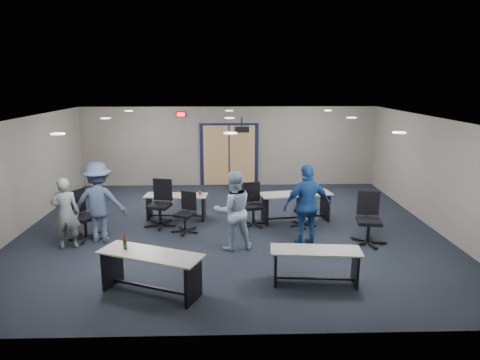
{
  "coord_description": "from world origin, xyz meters",
  "views": [
    {
      "loc": [
        -0.05,
        -9.98,
        3.6
      ],
      "look_at": [
        0.23,
        -0.3,
        1.3
      ],
      "focal_mm": 32.0,
      "sensor_mm": 36.0,
      "label": 1
    }
  ],
  "objects_px": {
    "table_front_right": "(315,260)",
    "chair_back_d": "(303,208)",
    "table_back_left": "(177,202)",
    "chair_back_b": "(185,213)",
    "table_back_right": "(296,202)",
    "person_navy": "(307,206)",
    "person_back": "(99,202)",
    "chair_back_a": "(159,204)",
    "table_front_left": "(150,265)",
    "person_gray": "(66,213)",
    "chair_back_c": "(253,205)",
    "chair_loose_right": "(369,219)",
    "chair_loose_left": "(85,216)",
    "person_lightblue": "(233,211)"
  },
  "relations": [
    {
      "from": "table_front_right",
      "to": "chair_back_d",
      "type": "distance_m",
      "value": 3.1
    },
    {
      "from": "table_back_left",
      "to": "chair_back_b",
      "type": "height_order",
      "value": "chair_back_b"
    },
    {
      "from": "table_back_right",
      "to": "person_navy",
      "type": "bearing_deg",
      "value": -100.78
    },
    {
      "from": "person_navy",
      "to": "person_back",
      "type": "xyz_separation_m",
      "value": [
        -4.61,
        0.45,
        0.0
      ]
    },
    {
      "from": "table_back_right",
      "to": "chair_back_a",
      "type": "height_order",
      "value": "chair_back_a"
    },
    {
      "from": "table_front_left",
      "to": "table_front_right",
      "type": "height_order",
      "value": "table_front_left"
    },
    {
      "from": "table_front_left",
      "to": "person_gray",
      "type": "height_order",
      "value": "person_gray"
    },
    {
      "from": "chair_back_d",
      "to": "person_back",
      "type": "height_order",
      "value": "person_back"
    },
    {
      "from": "chair_back_b",
      "to": "chair_back_c",
      "type": "bearing_deg",
      "value": 42.06
    },
    {
      "from": "chair_back_a",
      "to": "chair_loose_right",
      "type": "xyz_separation_m",
      "value": [
        4.82,
        -1.32,
        -0.0
      ]
    },
    {
      "from": "chair_back_a",
      "to": "chair_back_c",
      "type": "xyz_separation_m",
      "value": [
        2.34,
        0.03,
        -0.05
      ]
    },
    {
      "from": "table_front_right",
      "to": "chair_back_d",
      "type": "relative_size",
      "value": 1.73
    },
    {
      "from": "chair_back_a",
      "to": "chair_loose_left",
      "type": "bearing_deg",
      "value": -138.28
    },
    {
      "from": "person_gray",
      "to": "person_back",
      "type": "distance_m",
      "value": 0.73
    },
    {
      "from": "chair_loose_left",
      "to": "table_front_left",
      "type": "bearing_deg",
      "value": -111.37
    },
    {
      "from": "chair_back_b",
      "to": "chair_loose_right",
      "type": "xyz_separation_m",
      "value": [
        4.15,
        -0.88,
        0.1
      ]
    },
    {
      "from": "chair_back_b",
      "to": "chair_back_d",
      "type": "xyz_separation_m",
      "value": [
        2.91,
        0.36,
        -0.01
      ]
    },
    {
      "from": "chair_loose_right",
      "to": "table_back_right",
      "type": "bearing_deg",
      "value": 139.11
    },
    {
      "from": "chair_back_b",
      "to": "person_navy",
      "type": "distance_m",
      "value": 2.94
    },
    {
      "from": "table_back_right",
      "to": "person_gray",
      "type": "xyz_separation_m",
      "value": [
        -5.23,
        -1.65,
        0.28
      ]
    },
    {
      "from": "chair_back_d",
      "to": "chair_loose_left",
      "type": "relative_size",
      "value": 0.84
    },
    {
      "from": "chair_back_b",
      "to": "chair_back_d",
      "type": "bearing_deg",
      "value": 33.21
    },
    {
      "from": "table_front_right",
      "to": "chair_back_b",
      "type": "height_order",
      "value": "chair_back_b"
    },
    {
      "from": "table_front_left",
      "to": "person_gray",
      "type": "xyz_separation_m",
      "value": [
        -2.17,
        2.1,
        0.28
      ]
    },
    {
      "from": "chair_loose_right",
      "to": "person_lightblue",
      "type": "bearing_deg",
      "value": -167.55
    },
    {
      "from": "chair_back_a",
      "to": "chair_back_b",
      "type": "xyz_separation_m",
      "value": [
        0.67,
        -0.45,
        -0.1
      ]
    },
    {
      "from": "chair_loose_left",
      "to": "table_back_right",
      "type": "bearing_deg",
      "value": -45.27
    },
    {
      "from": "table_front_left",
      "to": "chair_back_a",
      "type": "height_order",
      "value": "chair_back_a"
    },
    {
      "from": "table_back_right",
      "to": "person_lightblue",
      "type": "height_order",
      "value": "person_lightblue"
    },
    {
      "from": "chair_back_b",
      "to": "chair_back_d",
      "type": "height_order",
      "value": "chair_back_b"
    },
    {
      "from": "table_back_left",
      "to": "chair_back_a",
      "type": "bearing_deg",
      "value": -117.51
    },
    {
      "from": "table_front_left",
      "to": "chair_back_d",
      "type": "xyz_separation_m",
      "value": [
        3.2,
        3.35,
        -0.03
      ]
    },
    {
      "from": "chair_back_b",
      "to": "chair_loose_right",
      "type": "bearing_deg",
      "value": 14.22
    },
    {
      "from": "chair_back_b",
      "to": "person_lightblue",
      "type": "bearing_deg",
      "value": -16.51
    },
    {
      "from": "table_front_right",
      "to": "chair_back_a",
      "type": "bearing_deg",
      "value": 140.95
    },
    {
      "from": "table_front_left",
      "to": "table_back_right",
      "type": "distance_m",
      "value": 4.85
    },
    {
      "from": "table_front_right",
      "to": "table_front_left",
      "type": "bearing_deg",
      "value": -169.42
    },
    {
      "from": "table_front_right",
      "to": "chair_loose_left",
      "type": "xyz_separation_m",
      "value": [
        -4.83,
        2.34,
        0.12
      ]
    },
    {
      "from": "chair_back_c",
      "to": "person_back",
      "type": "relative_size",
      "value": 0.58
    },
    {
      "from": "chair_back_a",
      "to": "table_front_left",
      "type": "bearing_deg",
      "value": -69.78
    },
    {
      "from": "chair_back_d",
      "to": "table_back_left",
      "type": "bearing_deg",
      "value": -174.45
    },
    {
      "from": "table_front_right",
      "to": "chair_back_d",
      "type": "height_order",
      "value": "chair_back_d"
    },
    {
      "from": "table_back_left",
      "to": "chair_back_d",
      "type": "xyz_separation_m",
      "value": [
        3.22,
        -0.66,
        0.02
      ]
    },
    {
      "from": "chair_back_c",
      "to": "chair_loose_right",
      "type": "height_order",
      "value": "chair_loose_right"
    },
    {
      "from": "table_back_right",
      "to": "chair_back_a",
      "type": "relative_size",
      "value": 1.64
    },
    {
      "from": "table_front_right",
      "to": "chair_loose_right",
      "type": "xyz_separation_m",
      "value": [
        1.56,
        1.84,
        0.14
      ]
    },
    {
      "from": "table_back_right",
      "to": "person_lightblue",
      "type": "xyz_separation_m",
      "value": [
        -1.63,
        -1.82,
        0.36
      ]
    },
    {
      "from": "chair_back_a",
      "to": "person_navy",
      "type": "xyz_separation_m",
      "value": [
        3.42,
        -1.4,
        0.33
      ]
    },
    {
      "from": "chair_loose_left",
      "to": "person_lightblue",
      "type": "relative_size",
      "value": 0.65
    },
    {
      "from": "table_front_left",
      "to": "chair_loose_left",
      "type": "distance_m",
      "value": 3.26
    }
  ]
}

